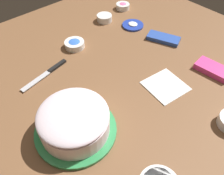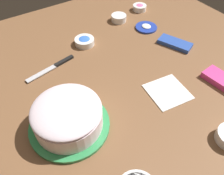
% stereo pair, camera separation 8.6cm
% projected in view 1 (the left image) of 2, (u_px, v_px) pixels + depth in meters
% --- Properties ---
extents(ground_plane, '(1.54, 1.54, 0.00)m').
position_uv_depth(ground_plane, '(128.00, 77.00, 0.95)').
color(ground_plane, brown).
extents(frosted_cake, '(0.28, 0.28, 0.11)m').
position_uv_depth(frosted_cake, '(74.00, 122.00, 0.73)').
color(frosted_cake, '#339351').
rests_on(frosted_cake, ground_plane).
extents(frosting_tub_lid, '(0.11, 0.11, 0.02)m').
position_uv_depth(frosting_tub_lid, '(133.00, 25.00, 1.21)').
color(frosting_tub_lid, '#233DAD').
rests_on(frosting_tub_lid, ground_plane).
extents(spreading_knife, '(0.06, 0.24, 0.01)m').
position_uv_depth(spreading_knife, '(49.00, 72.00, 0.96)').
color(spreading_knife, silver).
rests_on(spreading_knife, ground_plane).
extents(sprinkle_bowl_pink, '(0.08, 0.08, 0.03)m').
position_uv_depth(sprinkle_bowl_pink, '(123.00, 6.00, 1.33)').
color(sprinkle_bowl_pink, white).
rests_on(sprinkle_bowl_pink, ground_plane).
extents(sprinkle_bowl_rainbow, '(0.08, 0.08, 0.04)m').
position_uv_depth(sprinkle_bowl_rainbow, '(104.00, 18.00, 1.24)').
color(sprinkle_bowl_rainbow, white).
rests_on(sprinkle_bowl_rainbow, ground_plane).
extents(sprinkle_bowl_blue, '(0.10, 0.10, 0.03)m').
position_uv_depth(sprinkle_bowl_blue, '(74.00, 44.00, 1.08)').
color(sprinkle_bowl_blue, white).
rests_on(sprinkle_bowl_blue, ground_plane).
extents(candy_box_lower, '(0.15, 0.09, 0.03)m').
position_uv_depth(candy_box_lower, '(213.00, 69.00, 0.96)').
color(candy_box_lower, '#E53D8E').
rests_on(candy_box_lower, ground_plane).
extents(candy_box_upper, '(0.17, 0.13, 0.02)m').
position_uv_depth(candy_box_upper, '(163.00, 38.00, 1.12)').
color(candy_box_upper, '#2D51B2').
rests_on(candy_box_upper, ground_plane).
extents(paper_napkin, '(0.17, 0.17, 0.01)m').
position_uv_depth(paper_napkin, '(166.00, 86.00, 0.91)').
color(paper_napkin, white).
rests_on(paper_napkin, ground_plane).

